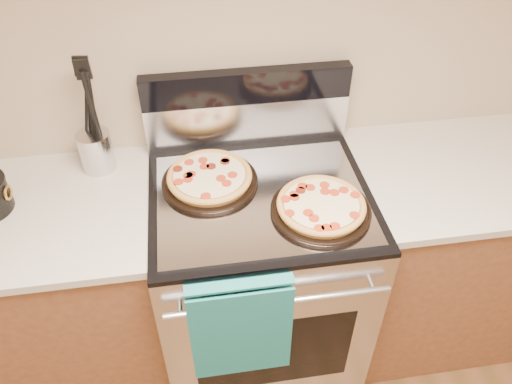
{
  "coord_description": "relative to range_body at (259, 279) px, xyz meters",
  "views": [
    {
      "loc": [
        -0.21,
        0.38,
        2.05
      ],
      "look_at": [
        -0.03,
        1.55,
        1.01
      ],
      "focal_mm": 35.0,
      "sensor_mm": 36.0,
      "label": 1
    }
  ],
  "objects": [
    {
      "name": "wall_back",
      "position": [
        0.0,
        0.35,
        0.9
      ],
      "size": [
        4.0,
        0.0,
        4.0
      ],
      "primitive_type": "plane",
      "rotation": [
        1.57,
        0.0,
        0.0
      ],
      "color": "tan",
      "rests_on": "ground"
    },
    {
      "name": "range_body",
      "position": [
        0.0,
        0.0,
        0.0
      ],
      "size": [
        0.76,
        0.68,
        0.9
      ],
      "primitive_type": "cube",
      "color": "#B7B7BC",
      "rests_on": "ground"
    },
    {
      "name": "oven_window",
      "position": [
        0.0,
        -0.34,
        0.0
      ],
      "size": [
        0.56,
        0.01,
        0.4
      ],
      "primitive_type": "cube",
      "color": "black",
      "rests_on": "range_body"
    },
    {
      "name": "cooktop",
      "position": [
        0.0,
        0.0,
        0.46
      ],
      "size": [
        0.76,
        0.68,
        0.02
      ],
      "primitive_type": "cube",
      "color": "black",
      "rests_on": "range_body"
    },
    {
      "name": "backsplash_lower",
      "position": [
        0.0,
        0.31,
        0.56
      ],
      "size": [
        0.76,
        0.06,
        0.18
      ],
      "primitive_type": "cube",
      "color": "silver",
      "rests_on": "cooktop"
    },
    {
      "name": "backsplash_upper",
      "position": [
        0.0,
        0.31,
        0.71
      ],
      "size": [
        0.76,
        0.06,
        0.12
      ],
      "primitive_type": "cube",
      "color": "black",
      "rests_on": "backsplash_lower"
    },
    {
      "name": "oven_handle",
      "position": [
        0.0,
        -0.38,
        0.35
      ],
      "size": [
        0.7,
        0.03,
        0.03
      ],
      "primitive_type": "cylinder",
      "rotation": [
        0.0,
        1.57,
        0.0
      ],
      "color": "silver",
      "rests_on": "range_body"
    },
    {
      "name": "dish_towel",
      "position": [
        -0.12,
        -0.38,
        0.25
      ],
      "size": [
        0.32,
        0.05,
        0.42
      ],
      "primitive_type": null,
      "color": "#18677C",
      "rests_on": "oven_handle"
    },
    {
      "name": "foil_sheet",
      "position": [
        0.0,
        -0.03,
        0.47
      ],
      "size": [
        0.7,
        0.55,
        0.01
      ],
      "primitive_type": "cube",
      "color": "gray",
      "rests_on": "cooktop"
    },
    {
      "name": "cabinet_left",
      "position": [
        -0.88,
        0.03,
        -0.01
      ],
      "size": [
        1.0,
        0.62,
        0.88
      ],
      "primitive_type": "cube",
      "color": "brown",
      "rests_on": "ground"
    },
    {
      "name": "cabinet_right",
      "position": [
        0.88,
        0.03,
        -0.01
      ],
      "size": [
        1.0,
        0.62,
        0.88
      ],
      "primitive_type": "cube",
      "color": "brown",
      "rests_on": "ground"
    },
    {
      "name": "countertop_right",
      "position": [
        0.88,
        0.03,
        0.45
      ],
      "size": [
        1.02,
        0.64,
        0.03
      ],
      "primitive_type": "cube",
      "color": "#BAB4A7",
      "rests_on": "cabinet_right"
    },
    {
      "name": "pepperoni_pizza_back",
      "position": [
        -0.17,
        0.07,
        0.5
      ],
      "size": [
        0.41,
        0.41,
        0.04
      ],
      "primitive_type": null,
      "rotation": [
        0.0,
        0.0,
        0.3
      ],
      "color": "#C6853C",
      "rests_on": "foil_sheet"
    },
    {
      "name": "pepperoni_pizza_front",
      "position": [
        0.18,
        -0.13,
        0.5
      ],
      "size": [
        0.42,
        0.42,
        0.04
      ],
      "primitive_type": null,
      "rotation": [
        0.0,
        0.0,
        -0.38
      ],
      "color": "#C6853C",
      "rests_on": "foil_sheet"
    },
    {
      "name": "utensil_crock",
      "position": [
        -0.56,
        0.24,
        0.53
      ],
      "size": [
        0.13,
        0.13,
        0.15
      ],
      "primitive_type": "cylinder",
      "rotation": [
        0.0,
        0.0,
        0.07
      ],
      "color": "silver",
      "rests_on": "countertop_left"
    }
  ]
}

